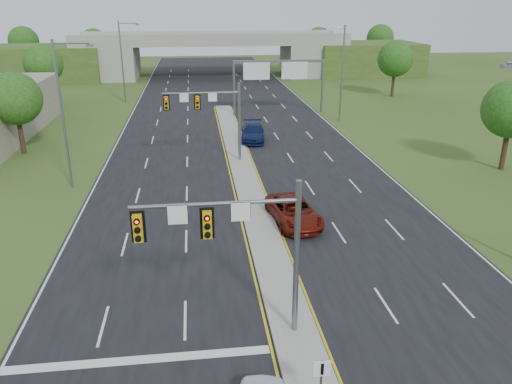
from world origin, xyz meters
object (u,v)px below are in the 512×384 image
at_px(keep_right_sign, 321,377).
at_px(car_far_b, 253,133).
at_px(signal_mast_far, 213,110).
at_px(car_far_a, 294,212).
at_px(signal_mast_near, 241,238).
at_px(overpass, 212,57).
at_px(sign_gantry, 278,72).

height_order(keep_right_sign, car_far_b, keep_right_sign).
bearing_deg(signal_mast_far, car_far_b, 59.04).
bearing_deg(car_far_a, keep_right_sign, -105.03).
bearing_deg(car_far_b, signal_mast_near, -90.89).
bearing_deg(signal_mast_near, car_far_a, 68.57).
xyz_separation_m(overpass, car_far_b, (2.00, -47.96, -2.71)).
relative_size(overpass, car_far_a, 14.18).
relative_size(signal_mast_near, sign_gantry, 0.60).
xyz_separation_m(car_far_a, car_far_b, (-0.19, 20.76, 0.04)).
bearing_deg(signal_mast_far, sign_gantry, 65.89).
bearing_deg(signal_mast_far, car_far_a, -71.91).
height_order(overpass, car_far_b, overpass).
bearing_deg(keep_right_sign, sign_gantry, 82.30).
distance_m(signal_mast_far, keep_right_sign, 29.71).
xyz_separation_m(signal_mast_near, keep_right_sign, (2.26, -4.45, -3.21)).
height_order(keep_right_sign, sign_gantry, sign_gantry).
height_order(signal_mast_near, sign_gantry, signal_mast_near).
xyz_separation_m(signal_mast_near, overpass, (2.26, 80.07, -1.17)).
relative_size(keep_right_sign, overpass, 0.03).
relative_size(car_far_a, car_far_b, 0.99).
bearing_deg(keep_right_sign, car_far_b, 86.87).
distance_m(keep_right_sign, car_far_b, 36.63).
bearing_deg(overpass, car_far_a, -88.17).
bearing_deg(car_far_b, signal_mast_far, -114.28).
bearing_deg(sign_gantry, overpass, 100.79).
height_order(signal_mast_near, overpass, overpass).
relative_size(signal_mast_near, car_far_b, 1.23).
relative_size(signal_mast_far, car_far_b, 1.23).
relative_size(signal_mast_far, keep_right_sign, 3.18).
bearing_deg(keep_right_sign, signal_mast_near, 116.94).
height_order(sign_gantry, car_far_b, sign_gantry).
height_order(signal_mast_far, car_far_a, signal_mast_far).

